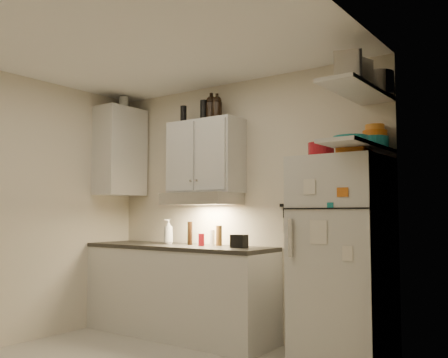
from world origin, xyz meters
The scene contains 35 objects.
ceiling centered at (0.00, 0.00, 2.61)m, with size 3.20×3.00×0.02m, color white.
back_wall centered at (0.00, 1.51, 1.30)m, with size 3.20×0.02×2.60m, color beige.
left_wall centered at (-1.61, 0.00, 1.30)m, with size 0.02×3.00×2.60m, color beige.
right_wall centered at (1.61, 0.00, 1.30)m, with size 0.02×3.00×2.60m, color beige.
base_cabinet centered at (-0.55, 1.20, 0.44)m, with size 2.10×0.60×0.88m, color silver.
countertop centered at (-0.55, 1.20, 0.90)m, with size 2.10×0.62×0.04m, color #2B2925.
upper_cabinet centered at (-0.30, 1.33, 1.83)m, with size 0.80×0.33×0.75m, color silver.
side_cabinet centered at (-1.44, 1.20, 1.95)m, with size 0.33×0.55×1.00m, color silver.
range_hood centered at (-0.30, 1.27, 1.39)m, with size 0.76×0.46×0.12m, color silver.
fridge centered at (1.25, 1.16, 0.85)m, with size 0.70×0.68×1.70m, color silver.
shelf_hi centered at (1.45, 1.02, 2.20)m, with size 0.30×0.95×0.03m, color silver.
shelf_lo centered at (1.45, 1.02, 1.76)m, with size 0.30×0.95×0.03m, color silver.
knife_strip centered at (0.70, 1.49, 1.32)m, with size 0.42×0.02×0.03m, color black.
dutch_oven centered at (1.11, 1.08, 1.76)m, with size 0.21×0.21×0.12m, color #A4131D.
book_stack centered at (1.41, 1.03, 1.75)m, with size 0.21×0.27×0.09m, color #CE6619.
spice_jar centered at (1.29, 1.12, 1.75)m, with size 0.06×0.06×0.10m, color silver.
stock_pot centered at (1.50, 1.34, 2.31)m, with size 0.27×0.27×0.19m, color silver.
tin_a centered at (1.42, 1.02, 2.33)m, with size 0.23×0.20×0.23m, color #AAAAAD.
tin_b centered at (1.49, 0.74, 2.31)m, with size 0.20×0.20×0.20m, color #AAAAAD.
bowl_teal centered at (1.45, 1.36, 1.83)m, with size 0.26×0.26×0.10m, color #16777C.
bowl_orange centered at (1.44, 1.42, 1.91)m, with size 0.20×0.20×0.06m, color orange.
bowl_yellow centered at (1.44, 1.42, 1.96)m, with size 0.16×0.16×0.05m, color orange.
plates centered at (1.40, 0.99, 1.81)m, with size 0.27×0.27×0.07m, color #16777C.
growler_a centered at (-0.27, 1.40, 2.34)m, with size 0.12×0.12×0.28m, color black, non-canonical shape.
growler_b centered at (-0.14, 1.32, 2.32)m, with size 0.10×0.10×0.24m, color black, non-canonical shape.
thermos_a centered at (-0.34, 1.35, 2.31)m, with size 0.08×0.08×0.23m, color black.
thermos_b centered at (-0.58, 1.31, 2.30)m, with size 0.07×0.07×0.19m, color black.
side_jar centered at (-1.42, 1.22, 2.52)m, with size 0.11×0.11×0.14m, color silver.
soap_bottle centered at (-0.74, 1.26, 1.07)m, with size 0.11×0.11×0.29m, color silver.
pepper_mill centered at (-0.13, 1.34, 1.02)m, with size 0.06×0.06×0.20m, color brown.
oil_bottle centered at (-0.53, 1.36, 1.04)m, with size 0.04×0.04×0.23m, color #4C6218.
vinegar_bottle centered at (-0.44, 1.26, 1.04)m, with size 0.05×0.05×0.24m, color black.
clear_bottle centered at (-0.22, 1.35, 1.00)m, with size 0.05×0.05×0.15m, color silver.
red_jar centered at (-0.26, 1.22, 0.98)m, with size 0.06×0.06×0.12m, color #A4131D.
caddy centered at (0.20, 1.21, 0.98)m, with size 0.14×0.10×0.12m, color black.
Camera 1 is at (2.85, -2.70, 1.24)m, focal length 40.00 mm.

